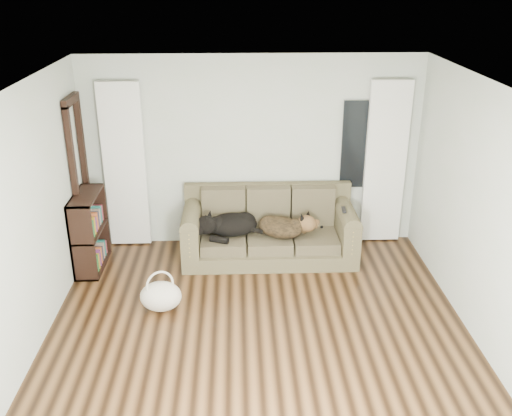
{
  "coord_description": "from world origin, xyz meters",
  "views": [
    {
      "loc": [
        -0.21,
        -4.84,
        3.58
      ],
      "look_at": [
        0.02,
        1.6,
        0.87
      ],
      "focal_mm": 40.0,
      "sensor_mm": 36.0,
      "label": 1
    }
  ],
  "objects_px": {
    "sofa": "(269,226)",
    "dog_black_lab": "(229,225)",
    "tote_bag": "(161,297)",
    "bookshelf": "(90,231)",
    "dog_shepherd": "(284,226)"
  },
  "relations": [
    {
      "from": "sofa",
      "to": "dog_black_lab",
      "type": "height_order",
      "value": "sofa"
    },
    {
      "from": "dog_black_lab",
      "to": "dog_shepherd",
      "type": "xyz_separation_m",
      "value": [
        0.71,
        -0.07,
        0.01
      ]
    },
    {
      "from": "tote_bag",
      "to": "bookshelf",
      "type": "height_order",
      "value": "bookshelf"
    },
    {
      "from": "tote_bag",
      "to": "bookshelf",
      "type": "bearing_deg",
      "value": 133.59
    },
    {
      "from": "sofa",
      "to": "dog_shepherd",
      "type": "height_order",
      "value": "sofa"
    },
    {
      "from": "tote_bag",
      "to": "bookshelf",
      "type": "xyz_separation_m",
      "value": [
        -1.01,
        1.06,
        0.34
      ]
    },
    {
      "from": "sofa",
      "to": "bookshelf",
      "type": "height_order",
      "value": "bookshelf"
    },
    {
      "from": "dog_shepherd",
      "to": "tote_bag",
      "type": "relative_size",
      "value": 1.34
    },
    {
      "from": "dog_black_lab",
      "to": "bookshelf",
      "type": "relative_size",
      "value": 0.67
    },
    {
      "from": "bookshelf",
      "to": "dog_black_lab",
      "type": "bearing_deg",
      "value": 4.21
    },
    {
      "from": "dog_black_lab",
      "to": "dog_shepherd",
      "type": "height_order",
      "value": "dog_shepherd"
    },
    {
      "from": "sofa",
      "to": "dog_black_lab",
      "type": "relative_size",
      "value": 3.4
    },
    {
      "from": "dog_black_lab",
      "to": "dog_shepherd",
      "type": "relative_size",
      "value": 1.06
    },
    {
      "from": "sofa",
      "to": "bookshelf",
      "type": "distance_m",
      "value": 2.31
    },
    {
      "from": "tote_bag",
      "to": "dog_black_lab",
      "type": "bearing_deg",
      "value": 57.78
    }
  ]
}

